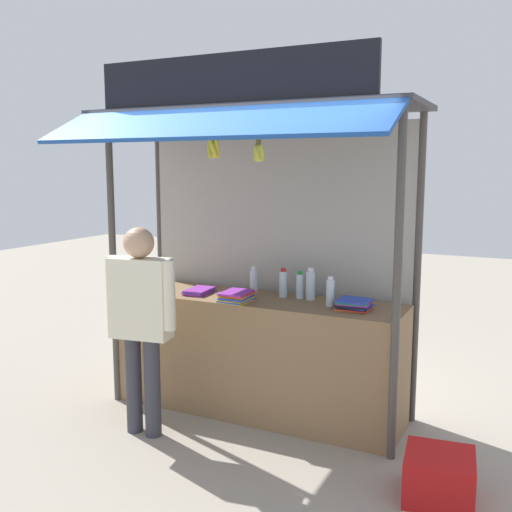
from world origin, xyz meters
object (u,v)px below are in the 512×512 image
at_px(water_bottle_back_left, 254,281).
at_px(banana_bunch_inner_right, 258,152).
at_px(magazine_stack_front_left, 237,296).
at_px(water_bottle_front_right, 330,292).
at_px(water_bottle_right, 283,283).
at_px(magazine_stack_mid_left, 354,304).
at_px(banana_bunch_rightmost, 214,147).
at_px(water_bottle_center, 300,286).
at_px(water_bottle_far_right, 311,285).
at_px(magazine_stack_rear_center, 199,291).
at_px(plastic_crate, 439,477).
at_px(vendor_person, 141,312).

relative_size(water_bottle_back_left, banana_bunch_inner_right, 0.81).
distance_m(magazine_stack_front_left, banana_bunch_inner_right, 1.20).
bearing_deg(water_bottle_front_right, water_bottle_right, 163.73).
distance_m(magazine_stack_mid_left, banana_bunch_rightmost, 1.59).
distance_m(water_bottle_center, magazine_stack_mid_left, 0.55).
relative_size(water_bottle_center, water_bottle_far_right, 0.85).
relative_size(magazine_stack_rear_center, plastic_crate, 0.72).
distance_m(magazine_stack_front_left, vendor_person, 0.78).
bearing_deg(magazine_stack_mid_left, plastic_crate, -40.83).
xyz_separation_m(magazine_stack_mid_left, banana_bunch_rightmost, (-1.00, -0.38, 1.18)).
bearing_deg(banana_bunch_rightmost, water_bottle_front_right, 27.31).
bearing_deg(water_bottle_center, banana_bunch_inner_right, -101.18).
xyz_separation_m(water_bottle_back_left, banana_bunch_inner_right, (0.31, -0.55, 1.07)).
xyz_separation_m(water_bottle_front_right, water_bottle_far_right, (-0.21, 0.13, 0.02)).
xyz_separation_m(water_bottle_front_right, plastic_crate, (0.97, -0.70, -0.95)).
relative_size(water_bottle_front_right, banana_bunch_inner_right, 0.82).
bearing_deg(plastic_crate, vendor_person, -178.38).
relative_size(magazine_stack_front_left, banana_bunch_rightmost, 1.18).
distance_m(water_bottle_right, vendor_person, 1.20).
relative_size(magazine_stack_mid_left, banana_bunch_rightmost, 1.01).
height_order(water_bottle_front_right, banana_bunch_rightmost, banana_bunch_rightmost).
relative_size(water_bottle_center, magazine_stack_mid_left, 0.85).
relative_size(water_bottle_right, banana_bunch_inner_right, 0.85).
xyz_separation_m(water_bottle_back_left, banana_bunch_rightmost, (-0.06, -0.55, 1.11)).
height_order(banana_bunch_rightmost, vendor_person, banana_bunch_rightmost).
bearing_deg(vendor_person, magazine_stack_front_left, 39.78).
bearing_deg(water_bottle_center, water_bottle_front_right, -24.99).
xyz_separation_m(water_bottle_right, plastic_crate, (1.43, -0.83, -0.95)).
relative_size(water_bottle_front_right, plastic_crate, 0.56).
relative_size(banana_bunch_inner_right, plastic_crate, 0.68).
bearing_deg(magazine_stack_mid_left, banana_bunch_inner_right, -148.86).
xyz_separation_m(water_bottle_center, water_bottle_right, (-0.14, -0.01, 0.01)).
distance_m(water_bottle_far_right, vendor_person, 1.37).
height_order(water_bottle_front_right, vendor_person, vendor_person).
xyz_separation_m(water_bottle_center, magazine_stack_rear_center, (-0.84, -0.21, -0.08)).
bearing_deg(banana_bunch_inner_right, vendor_person, -156.85).
height_order(water_bottle_center, water_bottle_right, water_bottle_right).
bearing_deg(water_bottle_back_left, magazine_stack_rear_center, -154.58).
bearing_deg(water_bottle_far_right, plastic_crate, -35.07).
bearing_deg(magazine_stack_front_left, magazine_stack_mid_left, 8.99).
distance_m(water_bottle_center, magazine_stack_rear_center, 0.87).
relative_size(water_bottle_center, water_bottle_back_left, 0.98).
xyz_separation_m(water_bottle_front_right, magazine_stack_front_left, (-0.73, -0.18, -0.07)).
bearing_deg(magazine_stack_mid_left, water_bottle_far_right, 158.06).
relative_size(water_bottle_front_right, water_bottle_far_right, 0.87).
bearing_deg(water_bottle_center, banana_bunch_rightmost, -130.92).
bearing_deg(vendor_person, water_bottle_back_left, 51.97).
bearing_deg(magazine_stack_rear_center, water_bottle_far_right, 11.64).
height_order(water_bottle_center, water_bottle_back_left, water_bottle_back_left).
distance_m(water_bottle_far_right, magazine_stack_front_left, 0.61).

